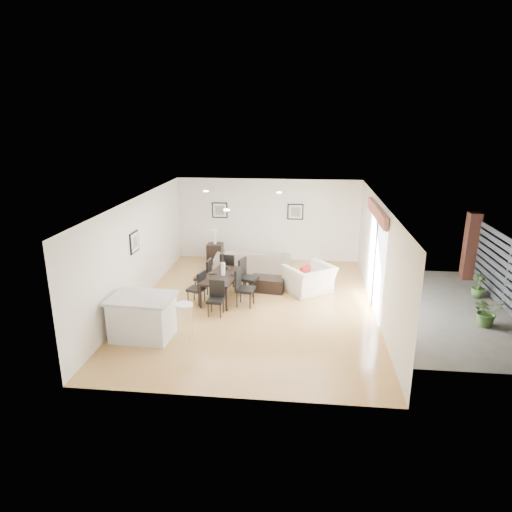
# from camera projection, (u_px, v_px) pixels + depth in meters

# --- Properties ---
(ground) EXTENTS (8.00, 8.00, 0.00)m
(ground) POSITION_uv_depth(u_px,v_px,m) (255.00, 306.00, 11.63)
(ground) COLOR #B38E49
(ground) RESTS_ON ground
(wall_back) EXTENTS (6.00, 0.04, 2.70)m
(wall_back) POSITION_uv_depth(u_px,v_px,m) (268.00, 220.00, 15.03)
(wall_back) COLOR white
(wall_back) RESTS_ON ground
(wall_front) EXTENTS (6.00, 0.04, 2.70)m
(wall_front) POSITION_uv_depth(u_px,v_px,m) (228.00, 326.00, 7.43)
(wall_front) COLOR white
(wall_front) RESTS_ON ground
(wall_left) EXTENTS (0.04, 8.00, 2.70)m
(wall_left) POSITION_uv_depth(u_px,v_px,m) (137.00, 251.00, 11.54)
(wall_left) COLOR white
(wall_left) RESTS_ON ground
(wall_right) EXTENTS (0.04, 8.00, 2.70)m
(wall_right) POSITION_uv_depth(u_px,v_px,m) (379.00, 259.00, 10.93)
(wall_right) COLOR white
(wall_right) RESTS_ON ground
(ceiling) EXTENTS (6.00, 8.00, 0.02)m
(ceiling) POSITION_uv_depth(u_px,v_px,m) (254.00, 201.00, 10.84)
(ceiling) COLOR white
(ceiling) RESTS_ON wall_back
(sofa) EXTENTS (2.36, 0.99, 0.68)m
(sofa) POSITION_uv_depth(u_px,v_px,m) (252.00, 260.00, 14.17)
(sofa) COLOR gray
(sofa) RESTS_ON ground
(armchair) EXTENTS (1.58, 1.55, 0.77)m
(armchair) POSITION_uv_depth(u_px,v_px,m) (309.00, 279.00, 12.39)
(armchair) COLOR beige
(armchair) RESTS_ON ground
(courtyard_plant_a) EXTENTS (0.74, 0.67, 0.72)m
(courtyard_plant_a) POSITION_uv_depth(u_px,v_px,m) (487.00, 311.00, 10.42)
(courtyard_plant_a) COLOR #40622A
(courtyard_plant_a) RESTS_ON ground
(courtyard_plant_b) EXTENTS (0.41, 0.41, 0.64)m
(courtyard_plant_b) POSITION_uv_depth(u_px,v_px,m) (478.00, 286.00, 12.08)
(courtyard_plant_b) COLOR #40622A
(courtyard_plant_b) RESTS_ON ground
(dining_table) EXTENTS (1.04, 1.69, 0.66)m
(dining_table) POSITION_uv_depth(u_px,v_px,m) (223.00, 277.00, 11.91)
(dining_table) COLOR black
(dining_table) RESTS_ON ground
(dining_chair_wnear) EXTENTS (0.49, 0.49, 0.88)m
(dining_chair_wnear) POSITION_uv_depth(u_px,v_px,m) (199.00, 286.00, 11.60)
(dining_chair_wnear) COLOR black
(dining_chair_wnear) RESTS_ON ground
(dining_chair_wfar) EXTENTS (0.44, 0.44, 0.94)m
(dining_chair_wfar) POSITION_uv_depth(u_px,v_px,m) (206.00, 274.00, 12.36)
(dining_chair_wfar) COLOR black
(dining_chair_wfar) RESTS_ON ground
(dining_chair_enear) EXTENTS (0.50, 0.50, 0.98)m
(dining_chair_enear) POSITION_uv_depth(u_px,v_px,m) (242.00, 285.00, 11.50)
(dining_chair_enear) COLOR black
(dining_chair_enear) RESTS_ON ground
(dining_chair_efar) EXTENTS (0.55, 0.55, 0.99)m
(dining_chair_efar) POSITION_uv_depth(u_px,v_px,m) (246.00, 274.00, 12.27)
(dining_chair_efar) COLOR black
(dining_chair_efar) RESTS_ON ground
(dining_chair_head) EXTENTS (0.41, 0.41, 0.85)m
(dining_chair_head) POSITION_uv_depth(u_px,v_px,m) (216.00, 296.00, 11.01)
(dining_chair_head) COLOR black
(dining_chair_head) RESTS_ON ground
(dining_chair_foot) EXTENTS (0.50, 0.50, 0.95)m
(dining_chair_foot) POSITION_uv_depth(u_px,v_px,m) (229.00, 268.00, 12.86)
(dining_chair_foot) COLOR black
(dining_chair_foot) RESTS_ON ground
(vase) EXTENTS (0.91, 1.39, 0.71)m
(vase) POSITION_uv_depth(u_px,v_px,m) (223.00, 265.00, 11.81)
(vase) COLOR white
(vase) RESTS_ON dining_table
(coffee_table) EXTENTS (1.02, 0.70, 0.38)m
(coffee_table) POSITION_uv_depth(u_px,v_px,m) (268.00, 284.00, 12.60)
(coffee_table) COLOR black
(coffee_table) RESTS_ON ground
(side_table) EXTENTS (0.50, 0.50, 0.66)m
(side_table) POSITION_uv_depth(u_px,v_px,m) (215.00, 254.00, 14.90)
(side_table) COLOR black
(side_table) RESTS_ON ground
(table_lamp) EXTENTS (0.24, 0.24, 0.46)m
(table_lamp) POSITION_uv_depth(u_px,v_px,m) (215.00, 235.00, 14.72)
(table_lamp) COLOR white
(table_lamp) RESTS_ON side_table
(cushion) EXTENTS (0.30, 0.33, 0.34)m
(cushion) POSITION_uv_depth(u_px,v_px,m) (305.00, 273.00, 12.23)
(cushion) COLOR maroon
(cushion) RESTS_ON armchair
(kitchen_island) EXTENTS (1.41, 1.12, 0.94)m
(kitchen_island) POSITION_uv_depth(u_px,v_px,m) (143.00, 317.00, 9.87)
(kitchen_island) COLOR white
(kitchen_island) RESTS_ON ground
(bar_stool) EXTENTS (0.37, 0.37, 0.82)m
(bar_stool) POSITION_uv_depth(u_px,v_px,m) (184.00, 309.00, 9.70)
(bar_stool) COLOR white
(bar_stool) RESTS_ON ground
(framed_print_back_left) EXTENTS (0.52, 0.04, 0.52)m
(framed_print_back_left) POSITION_uv_depth(u_px,v_px,m) (220.00, 210.00, 15.08)
(framed_print_back_left) COLOR black
(framed_print_back_left) RESTS_ON wall_back
(framed_print_back_right) EXTENTS (0.52, 0.04, 0.52)m
(framed_print_back_right) POSITION_uv_depth(u_px,v_px,m) (295.00, 212.00, 14.83)
(framed_print_back_right) COLOR black
(framed_print_back_right) RESTS_ON wall_back
(framed_print_left_wall) EXTENTS (0.04, 0.52, 0.52)m
(framed_print_left_wall) POSITION_uv_depth(u_px,v_px,m) (134.00, 242.00, 11.26)
(framed_print_left_wall) COLOR black
(framed_print_left_wall) RESTS_ON wall_left
(sliding_door) EXTENTS (0.12, 2.70, 2.57)m
(sliding_door) POSITION_uv_depth(u_px,v_px,m) (376.00, 243.00, 11.12)
(sliding_door) COLOR white
(sliding_door) RESTS_ON wall_right
(courtyard) EXTENTS (6.00, 6.00, 2.00)m
(courtyard) POSITION_uv_depth(u_px,v_px,m) (500.00, 269.00, 11.55)
(courtyard) COLOR gray
(courtyard) RESTS_ON ground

